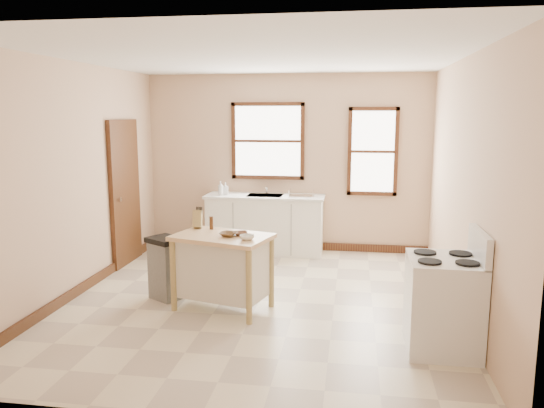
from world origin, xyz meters
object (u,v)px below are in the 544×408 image
Objects in this scene: bowl_c at (247,237)px; soap_bottle_a at (221,188)px; trash_bin at (166,268)px; kitchen_island at (223,272)px; pepper_grinder at (211,223)px; knife_block at (198,220)px; gas_stove at (444,290)px; bowl_a at (228,234)px; bowl_b at (240,234)px; soap_bottle_b at (225,189)px; dish_rack at (302,194)px.

soap_bottle_a is at bearing 110.11° from bowl_c.
trash_bin is (-1.07, 0.40, -0.51)m from bowl_c.
pepper_grinder is (-0.20, 0.27, 0.50)m from kitchen_island.
bowl_c is (0.32, -0.17, 0.45)m from kitchen_island.
trash_bin is (-0.75, 0.23, -0.05)m from kitchen_island.
kitchen_island is (0.63, -2.41, -0.60)m from soap_bottle_a.
gas_stove reaches higher than knife_block.
gas_stove reaches higher than pepper_grinder.
bowl_a reaches higher than bowl_b.
pepper_grinder is 0.68m from bowl_c.
soap_bottle_b is at bearing 89.02° from knife_block.
pepper_grinder is at bearing 139.31° from bowl_c.
kitchen_island is at bearing -84.61° from dish_rack.
knife_block is (0.20, -2.18, -0.06)m from soap_bottle_b.
pepper_grinder is 0.20× the size of trash_bin.
knife_block reaches higher than trash_bin.
soap_bottle_b is 2.36m from trash_bin.
knife_block is 1.24× the size of bowl_b.
soap_bottle_a is at bearing -138.57° from soap_bottle_b.
pepper_grinder is 0.93× the size of bowl_b.
knife_block reaches higher than dish_rack.
bowl_a is (-0.56, -2.51, -0.09)m from dish_rack.
knife_block reaches higher than bowl_c.
bowl_b is 0.22× the size of trash_bin.
dish_rack is at bearing 58.59° from knife_block.
kitchen_island is at bearing 148.34° from bowl_a.
bowl_b reaches higher than trash_bin.
kitchen_island is 1.40× the size of trash_bin.
knife_block reaches higher than bowl_a.
trash_bin is (-0.18, -2.26, -0.64)m from soap_bottle_b.
bowl_b is at bearing -33.03° from knife_block.
dish_rack reaches higher than kitchen_island.
dish_rack is at bearing 117.40° from gas_stove.
pepper_grinder is 0.94× the size of bowl_c.
pepper_grinder reaches higher than bowl_c.
kitchen_island is 6.50× the size of bowl_b.
knife_block is 1.33× the size of pepper_grinder.
soap_bottle_a is 1.09× the size of knife_block.
bowl_c is (0.95, -2.58, -0.15)m from soap_bottle_a.
bowl_c is 0.21× the size of trash_bin.
soap_bottle_a is 2.56m from kitchen_island.
knife_block is 1.08× the size of bowl_a.
bowl_b is (0.12, 0.07, -0.00)m from bowl_a.
soap_bottle_a is 1.36× the size of bowl_b.
soap_bottle_a is 1.45× the size of pepper_grinder.
pepper_grinder is (0.37, -2.22, -0.08)m from soap_bottle_b.
trash_bin is 0.65× the size of gas_stove.
pepper_grinder is at bearing -90.93° from dish_rack.
pepper_grinder is 0.79m from trash_bin.
dish_rack is 2.04× the size of bowl_a.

